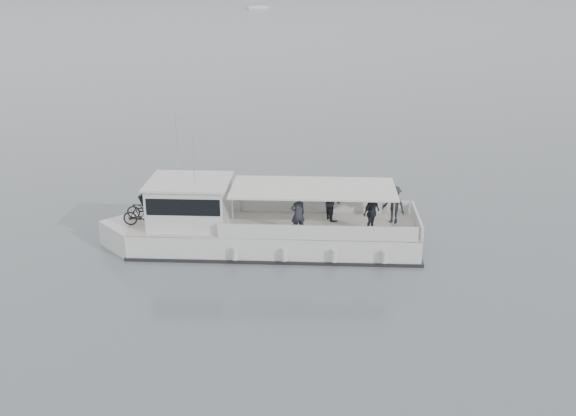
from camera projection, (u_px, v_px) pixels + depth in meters
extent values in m
plane|color=#505A5E|center=(378.00, 230.00, 26.17)|extent=(1400.00, 1400.00, 0.00)
cube|color=silver|center=(275.00, 239.00, 24.33)|extent=(11.03, 5.54, 1.15)
cube|color=silver|center=(137.00, 236.00, 24.58)|extent=(2.79, 2.79, 1.15)
cube|color=beige|center=(275.00, 224.00, 24.13)|extent=(11.03, 5.54, 0.05)
cube|color=black|center=(275.00, 247.00, 24.45)|extent=(11.23, 5.69, 0.16)
cube|color=silver|center=(318.00, 206.00, 25.24)|extent=(6.88, 1.95, 0.53)
cube|color=silver|center=(317.00, 233.00, 22.68)|extent=(6.88, 1.95, 0.53)
cube|color=silver|center=(417.00, 221.00, 23.78)|extent=(0.83, 2.76, 0.53)
cube|color=silver|center=(190.00, 203.00, 24.01)|extent=(3.37, 3.06, 1.60)
cube|color=black|center=(153.00, 199.00, 24.03)|extent=(1.06, 2.27, 1.03)
cube|color=black|center=(189.00, 196.00, 23.91)|extent=(3.21, 3.05, 0.62)
cube|color=silver|center=(189.00, 182.00, 23.71)|extent=(3.59, 3.28, 0.09)
cube|color=silver|center=(313.00, 188.00, 23.55)|extent=(6.53, 4.16, 0.07)
cylinder|color=silver|center=(233.00, 218.00, 22.78)|extent=(0.07, 0.07, 1.47)
cylinder|color=silver|center=(241.00, 195.00, 25.11)|extent=(0.07, 0.07, 1.47)
cylinder|color=silver|center=(393.00, 220.00, 22.50)|extent=(0.07, 0.07, 1.47)
cylinder|color=silver|center=(387.00, 197.00, 24.83)|extent=(0.07, 0.07, 1.47)
cylinder|color=silver|center=(177.00, 146.00, 24.09)|extent=(0.03, 0.03, 2.31)
cylinder|color=silver|center=(194.00, 161.00, 22.78)|extent=(0.03, 0.03, 1.95)
cylinder|color=silver|center=(235.00, 254.00, 22.91)|extent=(0.26, 0.26, 0.44)
cylinder|color=silver|center=(284.00, 255.00, 22.83)|extent=(0.26, 0.26, 0.44)
cylinder|color=silver|center=(334.00, 256.00, 22.74)|extent=(0.26, 0.26, 0.44)
cylinder|color=silver|center=(385.00, 257.00, 22.66)|extent=(0.26, 0.26, 0.44)
imported|color=black|center=(146.00, 209.00, 24.56)|extent=(1.61, 0.91, 0.80)
imported|color=black|center=(141.00, 215.00, 23.89)|extent=(1.46, 0.75, 0.84)
imported|color=#23262F|center=(298.00, 214.00, 23.08)|extent=(0.60, 0.45, 1.49)
imported|color=#23262F|center=(332.00, 201.00, 24.35)|extent=(0.68, 0.81, 1.49)
imported|color=#23262F|center=(372.00, 213.00, 23.20)|extent=(0.93, 0.78, 1.49)
imported|color=#23262F|center=(394.00, 205.00, 23.99)|extent=(1.00, 1.11, 1.49)
cube|color=silver|center=(257.00, 8.00, 184.08)|extent=(6.99, 4.06, 0.75)
cube|color=silver|center=(257.00, 6.00, 183.97)|extent=(2.79, 2.49, 0.45)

